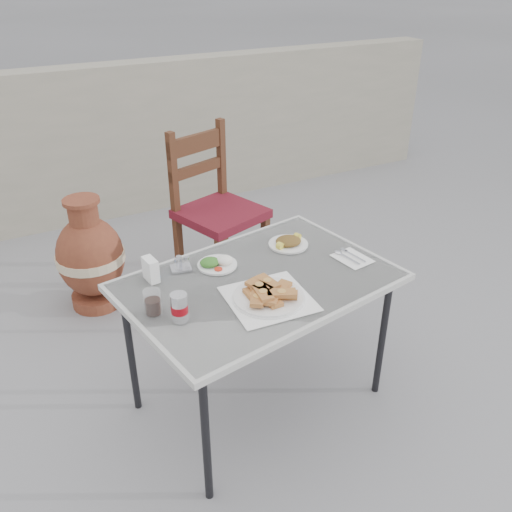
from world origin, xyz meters
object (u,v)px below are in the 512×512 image
napkin_holder (151,270)px  salad_chopped_plate (288,242)px  pide_plate (269,293)px  condiment_caddy (181,265)px  terracotta_urn (91,257)px  chair (216,209)px  salad_rice_plate (217,263)px  soda_can (179,307)px  cola_glass (153,303)px  cafe_table (259,288)px

napkin_holder → salad_chopped_plate: bearing=-7.4°
pide_plate → condiment_caddy: size_ratio=3.41×
terracotta_urn → chair: bearing=-9.2°
pide_plate → salad_rice_plate: bearing=102.7°
soda_can → condiment_caddy: size_ratio=1.14×
salad_rice_plate → cola_glass: bearing=-149.6°
chair → soda_can: bearing=-137.6°
pide_plate → salad_chopped_plate: pide_plate is taller
cola_glass → napkin_holder: (0.07, 0.24, 0.01)m
condiment_caddy → salad_chopped_plate: bearing=-2.8°
cafe_table → salad_chopped_plate: salad_chopped_plate is taller
salad_rice_plate → condiment_caddy: 0.16m
cafe_table → pide_plate: (-0.04, -0.16, 0.08)m
chair → terracotta_urn: (-0.78, 0.13, -0.20)m
salad_chopped_plate → condiment_caddy: bearing=177.2°
condiment_caddy → chair: size_ratio=0.10×
salad_chopped_plate → chair: (0.01, 0.88, -0.18)m
condiment_caddy → chair: 1.03m
cola_glass → condiment_caddy: cola_glass is taller
soda_can → chair: (0.68, 1.21, -0.22)m
salad_chopped_plate → napkin_holder: (-0.68, 0.00, 0.04)m
cola_glass → terracotta_urn: 1.31m
condiment_caddy → chair: bearing=57.5°
soda_can → napkin_holder: soda_can is taller
napkin_holder → chair: 1.14m
chair → salad_rice_plate: bearing=-131.6°
salad_rice_plate → salad_chopped_plate: salad_rice_plate is taller
soda_can → cola_glass: 0.12m
soda_can → condiment_caddy: (0.14, 0.36, -0.04)m
cafe_table → pide_plate: 0.18m
soda_can → salad_chopped_plate: bearing=26.0°
salad_chopped_plate → napkin_holder: bearing=179.9°
terracotta_urn → cafe_table: bearing=-67.4°
cola_glass → pide_plate: bearing=-15.9°
cafe_table → chair: bearing=75.9°
cafe_table → napkin_holder: 0.47m
soda_can → terracotta_urn: soda_can is taller
salad_chopped_plate → terracotta_urn: 1.32m
condiment_caddy → cafe_table: bearing=-40.2°
pide_plate → terracotta_urn: 1.50m
salad_chopped_plate → condiment_caddy: 0.54m
pide_plate → chair: chair is taller
salad_rice_plate → cola_glass: 0.43m
napkin_holder → cafe_table: bearing=-33.5°
cola_glass → salad_rice_plate: bearing=30.4°
chair → terracotta_urn: 0.81m
cafe_table → terracotta_urn: bearing=112.6°
salad_rice_plate → salad_chopped_plate: bearing=3.0°
soda_can → napkin_holder: bearing=90.7°
cola_glass → chair: size_ratio=0.10×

